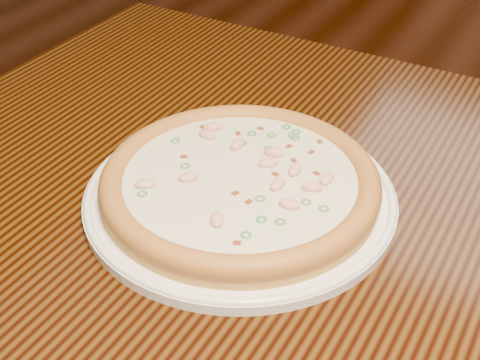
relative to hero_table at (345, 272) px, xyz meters
The scene contains 4 objects.
ground 1.00m from the hero_table, 101.42° to the left, with size 9.00×9.00×0.00m, color black.
hero_table is the anchor object (origin of this frame).
plate 0.17m from the hero_table, 157.38° to the right, with size 0.36×0.36×0.02m.
pizza 0.18m from the hero_table, 157.44° to the right, with size 0.32×0.32×0.03m.
Camera 1 is at (0.33, -1.33, 1.22)m, focal length 50.00 mm.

